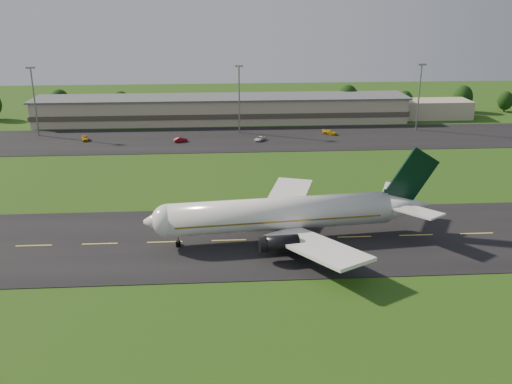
{
  "coord_description": "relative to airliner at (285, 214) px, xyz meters",
  "views": [
    {
      "loc": [
        -1.35,
        -90.18,
        40.55
      ],
      "look_at": [
        5.23,
        8.0,
        6.0
      ],
      "focal_mm": 40.0,
      "sensor_mm": 36.0,
      "label": 1
    }
  ],
  "objects": [
    {
      "name": "light_mast_west",
      "position": [
        -64.68,
        79.92,
        8.08
      ],
      "size": [
        2.4,
        1.2,
        20.35
      ],
      "color": "gray",
      "rests_on": "ground"
    },
    {
      "name": "airliner",
      "position": [
        0.0,
        0.0,
        0.0
      ],
      "size": [
        51.26,
        41.98,
        15.57
      ],
      "rotation": [
        0.0,
        0.0,
        0.1
      ],
      "color": "white",
      "rests_on": "ground"
    },
    {
      "name": "service_vehicle_a",
      "position": [
        -49.64,
        72.89,
        -3.83
      ],
      "size": [
        2.9,
        4.58,
        1.45
      ],
      "primitive_type": "imported",
      "rotation": [
        0.0,
        0.0,
        0.3
      ],
      "color": "#C9960B",
      "rests_on": "apron"
    },
    {
      "name": "service_vehicle_b",
      "position": [
        -22.01,
        69.42,
        -3.92
      ],
      "size": [
        4.12,
        2.9,
        1.29
      ],
      "primitive_type": "imported",
      "rotation": [
        0.0,
        0.0,
        2.01
      ],
      "color": "maroon",
      "rests_on": "apron"
    },
    {
      "name": "service_vehicle_c",
      "position": [
        0.76,
        69.32,
        -3.98
      ],
      "size": [
        3.89,
        4.59,
        1.17
      ],
      "primitive_type": "imported",
      "rotation": [
        0.0,
        0.0,
        -0.57
      ],
      "color": "silver",
      "rests_on": "apron"
    },
    {
      "name": "light_mast_east",
      "position": [
        50.32,
        79.92,
        8.08
      ],
      "size": [
        2.4,
        1.2,
        20.35
      ],
      "color": "gray",
      "rests_on": "ground"
    },
    {
      "name": "tree_line",
      "position": [
        19.56,
        105.84,
        0.45
      ],
      "size": [
        201.51,
        9.33,
        10.37
      ],
      "color": "black",
      "rests_on": "ground"
    },
    {
      "name": "terminal",
      "position": [
        -3.27,
        96.1,
        -0.67
      ],
      "size": [
        145.0,
        16.0,
        8.4
      ],
      "color": "tan",
      "rests_on": "ground"
    },
    {
      "name": "apron",
      "position": [
        -9.68,
        71.92,
        -4.61
      ],
      "size": [
        260.0,
        30.0,
        0.1
      ],
      "primitive_type": "cube",
      "color": "black",
      "rests_on": "ground"
    },
    {
      "name": "service_vehicle_d",
      "position": [
        22.39,
        75.59,
        -3.9
      ],
      "size": [
        4.7,
        4.31,
        1.32
      ],
      "primitive_type": "imported",
      "rotation": [
        0.0,
        0.0,
        0.89
      ],
      "color": "gold",
      "rests_on": "apron"
    },
    {
      "name": "taxiway",
      "position": [
        -9.68,
        -0.08,
        -4.61
      ],
      "size": [
        220.0,
        30.0,
        0.1
      ],
      "primitive_type": "cube",
      "color": "black",
      "rests_on": "ground"
    },
    {
      "name": "light_mast_centre",
      "position": [
        -4.68,
        79.92,
        8.08
      ],
      "size": [
        2.4,
        1.2,
        20.35
      ],
      "color": "gray",
      "rests_on": "ground"
    },
    {
      "name": "ground",
      "position": [
        -9.68,
        -0.08,
        -4.66
      ],
      "size": [
        360.0,
        360.0,
        0.0
      ],
      "primitive_type": "plane",
      "color": "#204912",
      "rests_on": "ground"
    }
  ]
}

